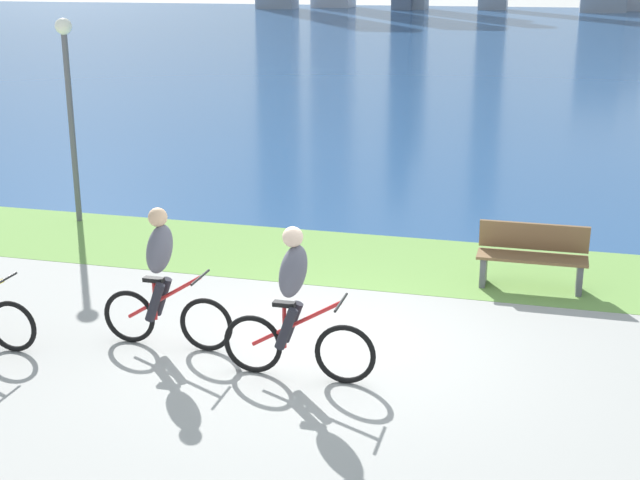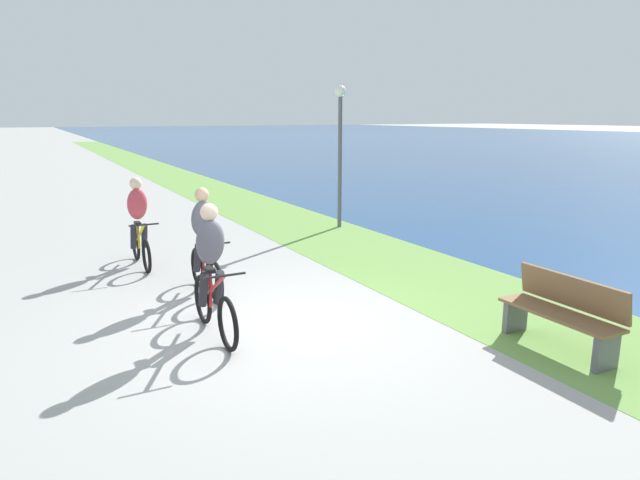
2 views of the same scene
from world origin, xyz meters
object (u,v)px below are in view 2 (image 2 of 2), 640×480
(cyclist_lead, at_px, (212,272))
(bench_near_path, at_px, (562,313))
(cyclist_distant_rear, at_px, (139,222))
(cyclist_trailing, at_px, (204,242))
(lamppost_tall, at_px, (340,134))

(cyclist_lead, height_order, bench_near_path, cyclist_lead)
(cyclist_distant_rear, height_order, bench_near_path, cyclist_distant_rear)
(cyclist_lead, relative_size, cyclist_distant_rear, 1.02)
(cyclist_lead, xyz_separation_m, cyclist_trailing, (-1.72, 0.41, -0.00))
(cyclist_trailing, height_order, lamppost_tall, lamppost_tall)
(bench_near_path, relative_size, lamppost_tall, 0.43)
(cyclist_distant_rear, xyz_separation_m, lamppost_tall, (-1.51, 5.17, 1.49))
(cyclist_distant_rear, distance_m, bench_near_path, 7.35)
(cyclist_lead, height_order, cyclist_trailing, cyclist_lead)
(cyclist_lead, height_order, cyclist_distant_rear, cyclist_lead)
(cyclist_lead, distance_m, lamppost_tall, 7.53)
(cyclist_distant_rear, relative_size, lamppost_tall, 0.48)
(cyclist_lead, distance_m, cyclist_distant_rear, 3.93)
(cyclist_distant_rear, distance_m, lamppost_tall, 5.59)
(cyclist_lead, xyz_separation_m, lamppost_tall, (-5.44, 4.99, 1.47))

